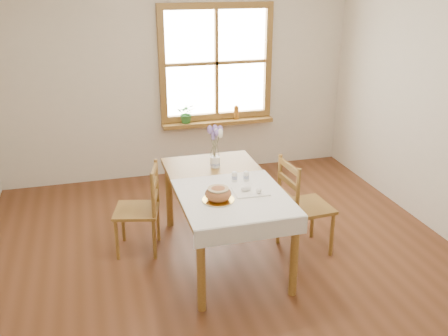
{
  "coord_description": "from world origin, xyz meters",
  "views": [
    {
      "loc": [
        -1.1,
        -3.67,
        2.54
      ],
      "look_at": [
        0.0,
        0.3,
        0.9
      ],
      "focal_mm": 40.0,
      "sensor_mm": 36.0,
      "label": 1
    }
  ],
  "objects_px": {
    "bread_plate": "(218,200)",
    "flower_vase": "(215,163)",
    "chair_right": "(306,205)",
    "dining_table": "(224,192)",
    "chair_left": "(137,209)"
  },
  "relations": [
    {
      "from": "dining_table",
      "to": "bread_plate",
      "type": "bearing_deg",
      "value": -112.61
    },
    {
      "from": "chair_left",
      "to": "chair_right",
      "type": "bearing_deg",
      "value": 88.88
    },
    {
      "from": "chair_right",
      "to": "bread_plate",
      "type": "relative_size",
      "value": 3.66
    },
    {
      "from": "dining_table",
      "to": "bread_plate",
      "type": "distance_m",
      "value": 0.4
    },
    {
      "from": "chair_left",
      "to": "chair_right",
      "type": "xyz_separation_m",
      "value": [
        1.55,
        -0.42,
        0.04
      ]
    },
    {
      "from": "bread_plate",
      "to": "flower_vase",
      "type": "relative_size",
      "value": 2.45
    },
    {
      "from": "bread_plate",
      "to": "flower_vase",
      "type": "distance_m",
      "value": 0.77
    },
    {
      "from": "flower_vase",
      "to": "chair_left",
      "type": "bearing_deg",
      "value": -175.35
    },
    {
      "from": "chair_left",
      "to": "bread_plate",
      "type": "xyz_separation_m",
      "value": [
        0.62,
        -0.69,
        0.33
      ]
    },
    {
      "from": "bread_plate",
      "to": "flower_vase",
      "type": "bearing_deg",
      "value": 77.31
    },
    {
      "from": "chair_right",
      "to": "bread_plate",
      "type": "bearing_deg",
      "value": 102.26
    },
    {
      "from": "chair_right",
      "to": "flower_vase",
      "type": "height_order",
      "value": "chair_right"
    },
    {
      "from": "chair_left",
      "to": "flower_vase",
      "type": "distance_m",
      "value": 0.87
    },
    {
      "from": "dining_table",
      "to": "chair_right",
      "type": "xyz_separation_m",
      "value": [
        0.78,
        -0.09,
        -0.19
      ]
    },
    {
      "from": "flower_vase",
      "to": "chair_right",
      "type": "bearing_deg",
      "value": -32.55
    }
  ]
}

